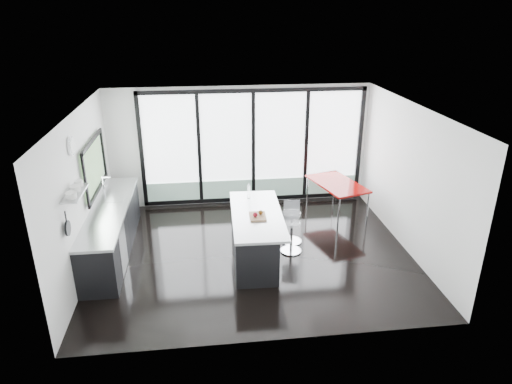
{
  "coord_description": "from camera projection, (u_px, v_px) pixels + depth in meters",
  "views": [
    {
      "loc": [
        -0.88,
        -7.66,
        4.46
      ],
      "look_at": [
        0.1,
        0.3,
        1.15
      ],
      "focal_mm": 32.0,
      "sensor_mm": 36.0,
      "label": 1
    }
  ],
  "objects": [
    {
      "name": "wall_left",
      "position": [
        86.0,
        179.0,
        8.15
      ],
      "size": [
        0.26,
        5.0,
        2.8
      ],
      "color": "silver",
      "rests_on": "ground"
    },
    {
      "name": "floor",
      "position": [
        253.0,
        253.0,
        8.83
      ],
      "size": [
        6.0,
        5.0,
        0.0
      ],
      "primitive_type": "cube",
      "color": "black",
      "rests_on": "ground"
    },
    {
      "name": "ceiling",
      "position": [
        252.0,
        110.0,
        7.76
      ],
      "size": [
        6.0,
        5.0,
        0.0
      ],
      "primitive_type": "cube",
      "color": "white",
      "rests_on": "wall_back"
    },
    {
      "name": "wall_right",
      "position": [
        410.0,
        179.0,
        8.63
      ],
      "size": [
        0.0,
        5.0,
        2.8
      ],
      "primitive_type": "cube",
      "color": "silver",
      "rests_on": "ground"
    },
    {
      "name": "wall_back",
      "position": [
        252.0,
        152.0,
        10.64
      ],
      "size": [
        6.0,
        0.09,
        2.8
      ],
      "color": "silver",
      "rests_on": "ground"
    },
    {
      "name": "counter_cabinets",
      "position": [
        112.0,
        230.0,
        8.72
      ],
      "size": [
        0.69,
        3.24,
        1.36
      ],
      "color": "black",
      "rests_on": "floor"
    },
    {
      "name": "red_table",
      "position": [
        336.0,
        199.0,
        10.28
      ],
      "size": [
        1.2,
        1.64,
        0.78
      ],
      "primitive_type": "cube",
      "rotation": [
        0.0,
        0.0,
        0.28
      ],
      "color": "maroon",
      "rests_on": "floor"
    },
    {
      "name": "island",
      "position": [
        253.0,
        235.0,
        8.54
      ],
      "size": [
        1.0,
        2.23,
        1.17
      ],
      "color": "black",
      "rests_on": "floor"
    },
    {
      "name": "wall_front",
      "position": [
        274.0,
        255.0,
        6.0
      ],
      "size": [
        6.0,
        0.0,
        2.8
      ],
      "primitive_type": "cube",
      "color": "silver",
      "rests_on": "ground"
    },
    {
      "name": "bar_stool_near",
      "position": [
        291.0,
        237.0,
        8.76
      ],
      "size": [
        0.44,
        0.44,
        0.64
      ],
      "primitive_type": "cylinder",
      "rotation": [
        0.0,
        0.0,
        -0.1
      ],
      "color": "silver",
      "rests_on": "floor"
    },
    {
      "name": "bar_stool_far",
      "position": [
        292.0,
        227.0,
        9.12
      ],
      "size": [
        0.46,
        0.46,
        0.66
      ],
      "primitive_type": "cylinder",
      "rotation": [
        0.0,
        0.0,
        -0.11
      ],
      "color": "silver",
      "rests_on": "floor"
    }
  ]
}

